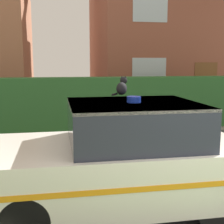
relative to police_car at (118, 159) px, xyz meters
The scene contains 5 objects.
road_strip 2.08m from the police_car, 51.64° to the left, with size 28.00×6.06×0.01m, color #424247.
garden_hedge 5.48m from the police_car, 90.76° to the left, with size 11.98×0.73×1.65m, color #2D662D.
police_car is the anchor object (origin of this frame).
cat 1.05m from the police_car, 66.43° to the left, with size 0.29×0.27×0.28m.
house_right 12.63m from the police_car, 66.47° to the left, with size 7.88×6.98×7.78m.
Camera 1 is at (-2.06, -2.04, 2.13)m, focal length 50.00 mm.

